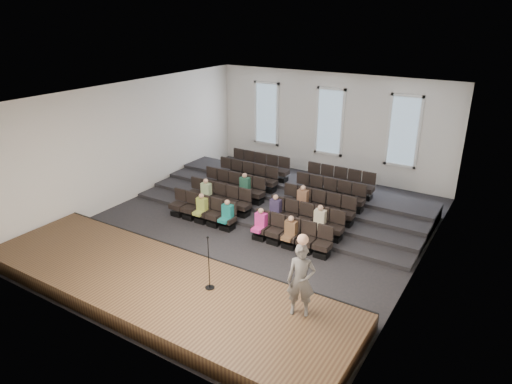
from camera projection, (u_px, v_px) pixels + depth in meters
ground at (252, 228)px, 17.25m from camera, size 14.00×14.00×0.00m
ceiling at (252, 95)px, 15.38m from camera, size 12.00×14.00×0.02m
wall_back at (330, 126)px, 21.86m from camera, size 12.00×0.04×5.00m
wall_front at (94, 245)px, 10.78m from camera, size 12.00×0.04×5.00m
wall_left at (132, 141)px, 19.26m from camera, size 0.04×14.00×5.00m
wall_right at (425, 199)px, 13.37m from camera, size 0.04×14.00×5.00m
stage at (158, 287)px, 13.13m from camera, size 11.80×3.60×0.50m
stage_lip at (197, 260)px, 14.53m from camera, size 11.80×0.06×0.52m
risers at (291, 196)px, 19.68m from camera, size 11.80×4.80×0.60m
seating_rows at (273, 198)px, 18.21m from camera, size 6.80×4.70×1.67m
windows at (330, 122)px, 21.73m from camera, size 8.44×0.10×3.24m
audience at (257, 207)px, 17.08m from camera, size 5.45×2.64×1.10m
speaker at (301, 281)px, 11.23m from camera, size 0.83×0.69×1.94m
mic_stand at (209, 273)px, 12.47m from camera, size 0.27×0.27×1.61m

